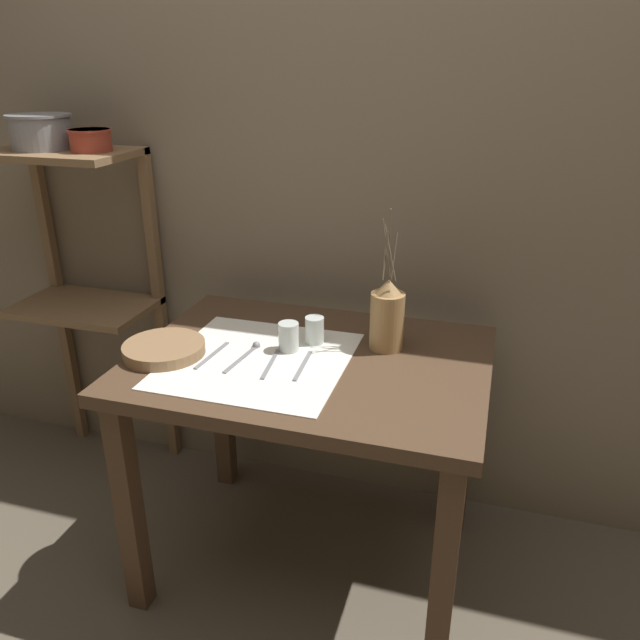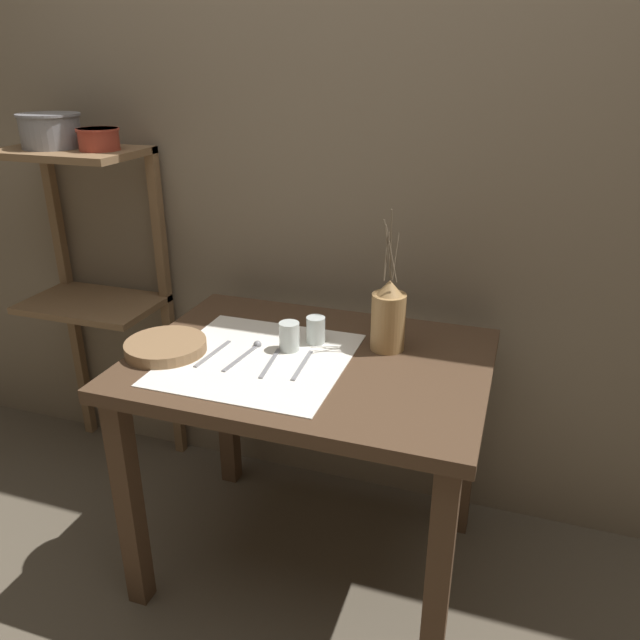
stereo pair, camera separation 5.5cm
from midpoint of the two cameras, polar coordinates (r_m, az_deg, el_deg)
ground_plane at (r=2.22m, az=-1.58°, el=-21.03°), size 12.00×12.00×0.00m
stone_wall_back at (r=2.09m, az=2.30°, el=13.49°), size 7.00×0.06×2.40m
wooden_table at (r=1.84m, az=-1.79°, el=-6.65°), size 1.01×0.75×0.75m
wooden_shelf_unit at (r=2.45m, az=-21.34°, el=5.27°), size 0.49×0.32×1.26m
linen_cloth at (r=1.78m, az=-6.56°, el=-3.64°), size 0.50×0.51×0.00m
pitcher_with_flowers at (r=1.81m, az=5.30°, el=0.33°), size 0.10×0.10×0.42m
wooden_bowl at (r=1.85m, az=-14.89°, el=-2.60°), size 0.23×0.23×0.04m
glass_tumbler_near at (r=1.81m, az=-3.76°, el=-1.55°), size 0.06×0.06×0.09m
glass_tumbler_far at (r=1.85m, az=-1.36°, el=-0.93°), size 0.06×0.06×0.08m
fork_outer at (r=1.82m, az=-10.71°, el=-3.19°), size 0.03×0.18×0.00m
spoon_outer at (r=1.82m, az=-7.23°, el=-2.80°), size 0.04×0.19×0.02m
fork_inner at (r=1.75m, az=-5.45°, el=-4.01°), size 0.03×0.18×0.00m
knife_center at (r=1.73m, az=-2.44°, el=-4.17°), size 0.02×0.18×0.00m
metal_pot_large at (r=2.37m, az=-24.82°, el=15.44°), size 0.21×0.21×0.11m
metal_pot_small at (r=2.25m, az=-20.94°, el=15.18°), size 0.14×0.14×0.07m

